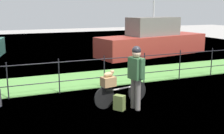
{
  "coord_description": "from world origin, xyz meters",
  "views": [
    {
      "loc": [
        -3.13,
        -6.2,
        2.61
      ],
      "look_at": [
        -0.07,
        1.18,
        0.9
      ],
      "focal_mm": 43.93,
      "sensor_mm": 36.0,
      "label": 1
    }
  ],
  "objects_px": {
    "cyclist_person": "(136,72)",
    "moored_boat_near": "(153,41)",
    "bicycle_main": "(121,94)",
    "terrier_dog": "(109,74)",
    "wooden_crate": "(108,82)",
    "backpack_on_paving": "(119,103)"
  },
  "relations": [
    {
      "from": "bicycle_main",
      "to": "backpack_on_paving",
      "type": "height_order",
      "value": "bicycle_main"
    },
    {
      "from": "bicycle_main",
      "to": "moored_boat_near",
      "type": "xyz_separation_m",
      "value": [
        5.2,
        7.05,
        0.47
      ]
    },
    {
      "from": "bicycle_main",
      "to": "backpack_on_paving",
      "type": "relative_size",
      "value": 4.16
    },
    {
      "from": "moored_boat_near",
      "to": "terrier_dog",
      "type": "bearing_deg",
      "value": -128.04
    },
    {
      "from": "moored_boat_near",
      "to": "cyclist_person",
      "type": "bearing_deg",
      "value": -123.58
    },
    {
      "from": "cyclist_person",
      "to": "moored_boat_near",
      "type": "height_order",
      "value": "moored_boat_near"
    },
    {
      "from": "wooden_crate",
      "to": "terrier_dog",
      "type": "relative_size",
      "value": 1.09
    },
    {
      "from": "wooden_crate",
      "to": "terrier_dog",
      "type": "distance_m",
      "value": 0.2
    },
    {
      "from": "wooden_crate",
      "to": "cyclist_person",
      "type": "xyz_separation_m",
      "value": [
        0.64,
        -0.35,
        0.27
      ]
    },
    {
      "from": "wooden_crate",
      "to": "terrier_dog",
      "type": "xyz_separation_m",
      "value": [
        0.02,
        0.0,
        0.2
      ]
    },
    {
      "from": "bicycle_main",
      "to": "moored_boat_near",
      "type": "distance_m",
      "value": 8.78
    },
    {
      "from": "bicycle_main",
      "to": "backpack_on_paving",
      "type": "xyz_separation_m",
      "value": [
        -0.18,
        -0.32,
        -0.12
      ]
    },
    {
      "from": "wooden_crate",
      "to": "moored_boat_near",
      "type": "bearing_deg",
      "value": 51.85
    },
    {
      "from": "terrier_dog",
      "to": "backpack_on_paving",
      "type": "relative_size",
      "value": 0.81
    },
    {
      "from": "wooden_crate",
      "to": "moored_boat_near",
      "type": "relative_size",
      "value": 0.05
    },
    {
      "from": "terrier_dog",
      "to": "cyclist_person",
      "type": "bearing_deg",
      "value": -29.82
    },
    {
      "from": "terrier_dog",
      "to": "moored_boat_near",
      "type": "distance_m",
      "value": 9.04
    },
    {
      "from": "cyclist_person",
      "to": "moored_boat_near",
      "type": "relative_size",
      "value": 0.24
    },
    {
      "from": "bicycle_main",
      "to": "cyclist_person",
      "type": "xyz_separation_m",
      "value": [
        0.25,
        -0.41,
        0.68
      ]
    },
    {
      "from": "terrier_dog",
      "to": "backpack_on_paving",
      "type": "bearing_deg",
      "value": -54.79
    },
    {
      "from": "wooden_crate",
      "to": "cyclist_person",
      "type": "distance_m",
      "value": 0.77
    },
    {
      "from": "terrier_dog",
      "to": "moored_boat_near",
      "type": "bearing_deg",
      "value": 51.96
    }
  ]
}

